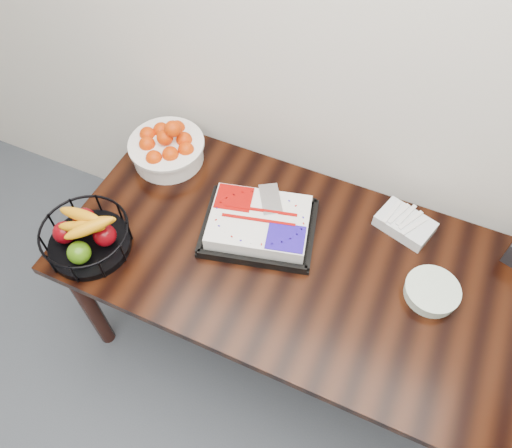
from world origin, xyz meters
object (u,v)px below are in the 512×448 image
at_px(fruit_basket, 86,236).
at_px(plate_stack, 432,292).
at_px(table, 294,270).
at_px(tangerine_bowl, 166,144).
at_px(cake_tray, 259,224).

height_order(fruit_basket, plate_stack, fruit_basket).
bearing_deg(fruit_basket, table, 20.16).
height_order(table, plate_stack, plate_stack).
distance_m(fruit_basket, plate_stack, 1.30).
xyz_separation_m(tangerine_bowl, plate_stack, (1.21, -0.20, -0.06)).
distance_m(table, plate_stack, 0.52).
bearing_deg(cake_tray, fruit_basket, -148.95).
bearing_deg(table, tangerine_bowl, 160.21).
xyz_separation_m(cake_tray, fruit_basket, (-0.57, -0.34, 0.03)).
xyz_separation_m(fruit_basket, plate_stack, (1.25, 0.33, -0.05)).
height_order(tangerine_bowl, fruit_basket, tangerine_bowl).
relative_size(table, plate_stack, 9.03).
bearing_deg(cake_tray, table, -19.79).
bearing_deg(table, fruit_basket, -159.84).
xyz_separation_m(table, fruit_basket, (-0.75, -0.28, 0.16)).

